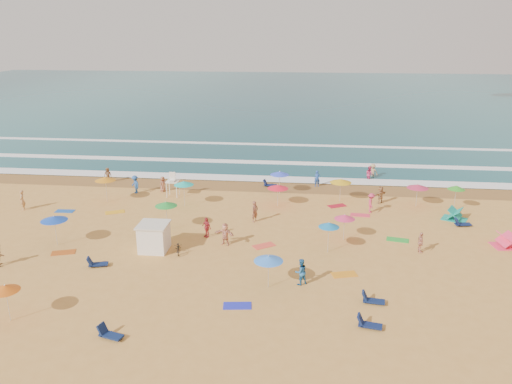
# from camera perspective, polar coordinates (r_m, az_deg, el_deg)

# --- Properties ---
(ground) EXTENTS (220.00, 220.00, 0.00)m
(ground) POSITION_cam_1_polar(r_m,az_deg,el_deg) (41.36, -4.55, -4.44)
(ground) COLOR gold
(ground) RESTS_ON ground
(ocean) EXTENTS (220.00, 140.00, 0.18)m
(ocean) POSITION_cam_1_polar(r_m,az_deg,el_deg) (122.72, 2.74, 10.78)
(ocean) COLOR #0C4756
(ocean) RESTS_ON ground
(wet_sand) EXTENTS (220.00, 220.00, 0.00)m
(wet_sand) POSITION_cam_1_polar(r_m,az_deg,el_deg) (52.95, -2.09, 0.75)
(wet_sand) COLOR olive
(wet_sand) RESTS_ON ground
(surf_foam) EXTENTS (200.00, 18.70, 0.05)m
(surf_foam) POSITION_cam_1_polar(r_m,az_deg,el_deg) (61.31, -0.92, 3.30)
(surf_foam) COLOR white
(surf_foam) RESTS_ON ground
(cabana) EXTENTS (2.00, 2.00, 2.00)m
(cabana) POSITION_cam_1_polar(r_m,az_deg,el_deg) (38.17, -11.57, -5.15)
(cabana) COLOR white
(cabana) RESTS_ON ground
(cabana_roof) EXTENTS (2.20, 2.20, 0.12)m
(cabana_roof) POSITION_cam_1_polar(r_m,az_deg,el_deg) (37.77, -11.68, -3.67)
(cabana_roof) COLOR silver
(cabana_roof) RESTS_ON cabana
(bicycle) EXTENTS (0.93, 1.69, 0.84)m
(bicycle) POSITION_cam_1_polar(r_m,az_deg,el_deg) (37.63, -8.88, -6.31)
(bicycle) COLOR black
(bicycle) RESTS_ON ground
(lifeguard_stand) EXTENTS (1.20, 1.20, 2.10)m
(lifeguard_stand) POSITION_cam_1_polar(r_m,az_deg,el_deg) (49.92, -9.48, 0.67)
(lifeguard_stand) COLOR white
(lifeguard_stand) RESTS_ON ground
(beach_umbrellas) EXTENTS (55.58, 26.27, 0.79)m
(beach_umbrellas) POSITION_cam_1_polar(r_m,az_deg,el_deg) (41.61, -3.37, -1.17)
(beach_umbrellas) COLOR #CE5A11
(beach_umbrellas) RESTS_ON ground
(loungers) EXTENTS (47.55, 28.69, 0.34)m
(loungers) POSITION_cam_1_polar(r_m,az_deg,el_deg) (36.21, 1.58, -7.53)
(loungers) COLOR #0E1C48
(loungers) RESTS_ON ground
(towels) EXTENTS (32.21, 25.28, 0.03)m
(towels) POSITION_cam_1_polar(r_m,az_deg,el_deg) (39.08, -4.69, -5.82)
(towels) COLOR #B64F16
(towels) RESTS_ON ground
(popup_tents) EXTENTS (4.76, 7.57, 1.20)m
(popup_tents) POSITION_cam_1_polar(r_m,az_deg,el_deg) (44.69, 24.15, -3.47)
(popup_tents) COLOR #FC3866
(popup_tents) RESTS_ON ground
(beachgoers) EXTENTS (45.99, 26.49, 2.11)m
(beachgoers) POSITION_cam_1_polar(r_m,az_deg,el_deg) (45.27, -1.36, -1.22)
(beachgoers) COLOR tan
(beachgoers) RESTS_ON ground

